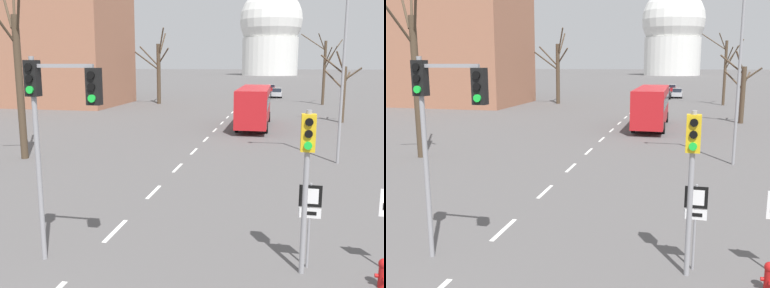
# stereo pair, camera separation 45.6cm
# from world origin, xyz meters

# --- Properties ---
(lane_stripe_1) EXTENTS (0.16, 2.00, 0.01)m
(lane_stripe_1) POSITION_xyz_m (0.00, 7.58, 0.00)
(lane_stripe_1) COLOR silver
(lane_stripe_1) RESTS_ON ground_plane
(lane_stripe_2) EXTENTS (0.16, 2.00, 0.01)m
(lane_stripe_2) POSITION_xyz_m (0.00, 12.08, 0.00)
(lane_stripe_2) COLOR silver
(lane_stripe_2) RESTS_ON ground_plane
(lane_stripe_3) EXTENTS (0.16, 2.00, 0.01)m
(lane_stripe_3) POSITION_xyz_m (0.00, 16.58, 0.00)
(lane_stripe_3) COLOR silver
(lane_stripe_3) RESTS_ON ground_plane
(lane_stripe_4) EXTENTS (0.16, 2.00, 0.01)m
(lane_stripe_4) POSITION_xyz_m (0.00, 21.08, 0.00)
(lane_stripe_4) COLOR silver
(lane_stripe_4) RESTS_ON ground_plane
(lane_stripe_5) EXTENTS (0.16, 2.00, 0.01)m
(lane_stripe_5) POSITION_xyz_m (0.00, 25.58, 0.00)
(lane_stripe_5) COLOR silver
(lane_stripe_5) RESTS_ON ground_plane
(lane_stripe_6) EXTENTS (0.16, 2.00, 0.01)m
(lane_stripe_6) POSITION_xyz_m (0.00, 30.08, 0.00)
(lane_stripe_6) COLOR silver
(lane_stripe_6) RESTS_ON ground_plane
(lane_stripe_7) EXTENTS (0.16, 2.00, 0.01)m
(lane_stripe_7) POSITION_xyz_m (0.00, 34.58, 0.00)
(lane_stripe_7) COLOR silver
(lane_stripe_7) RESTS_ON ground_plane
(lane_stripe_8) EXTENTS (0.16, 2.00, 0.01)m
(lane_stripe_8) POSITION_xyz_m (0.00, 39.08, 0.00)
(lane_stripe_8) COLOR silver
(lane_stripe_8) RESTS_ON ground_plane
(lane_stripe_9) EXTENTS (0.16, 2.00, 0.01)m
(lane_stripe_9) POSITION_xyz_m (0.00, 43.58, 0.00)
(lane_stripe_9) COLOR silver
(lane_stripe_9) RESTS_ON ground_plane
(lane_stripe_10) EXTENTS (0.16, 2.00, 0.01)m
(lane_stripe_10) POSITION_xyz_m (0.00, 48.08, 0.00)
(lane_stripe_10) COLOR silver
(lane_stripe_10) RESTS_ON ground_plane
(lane_stripe_11) EXTENTS (0.16, 2.00, 0.01)m
(lane_stripe_11) POSITION_xyz_m (0.00, 52.58, 0.00)
(lane_stripe_11) COLOR silver
(lane_stripe_11) RESTS_ON ground_plane
(lane_stripe_12) EXTENTS (0.16, 2.00, 0.01)m
(lane_stripe_12) POSITION_xyz_m (0.00, 57.08, 0.00)
(lane_stripe_12) COLOR silver
(lane_stripe_12) RESTS_ON ground_plane
(traffic_signal_near_right) EXTENTS (0.36, 0.34, 4.41)m
(traffic_signal_near_right) POSITION_xyz_m (6.02, 5.79, 3.09)
(traffic_signal_near_right) COLOR gray
(traffic_signal_near_right) RESTS_ON ground_plane
(traffic_signal_centre_tall) EXTENTS (2.11, 0.34, 5.75)m
(traffic_signal_centre_tall) POSITION_xyz_m (-0.63, 5.18, 4.36)
(traffic_signal_centre_tall) COLOR gray
(traffic_signal_centre_tall) RESTS_ON ground_plane
(route_sign_post) EXTENTS (0.60, 0.08, 2.41)m
(route_sign_post) POSITION_xyz_m (6.18, 6.16, 1.64)
(route_sign_post) COLOR gray
(route_sign_post) RESTS_ON ground_plane
(fire_hydrant) EXTENTS (0.40, 0.34, 0.78)m
(fire_hydrant) POSITION_xyz_m (7.99, 5.42, 0.42)
(fire_hydrant) COLOR #B21414
(fire_hydrant) RESTS_ON ground_plane
(street_lamp_right) EXTENTS (2.60, 0.36, 9.49)m
(street_lamp_right) POSITION_xyz_m (8.17, 19.46, 5.77)
(street_lamp_right) COLOR gray
(street_lamp_right) RESTS_ON ground_plane
(sedan_near_left) EXTENTS (1.70, 4.60, 1.53)m
(sedan_near_left) POSITION_xyz_m (3.55, 79.75, 0.79)
(sedan_near_left) COLOR maroon
(sedan_near_left) RESTS_ON ground_plane
(sedan_near_right) EXTENTS (1.88, 4.33, 1.74)m
(sedan_near_right) POSITION_xyz_m (2.92, 64.37, 0.87)
(sedan_near_right) COLOR black
(sedan_near_right) RESTS_ON ground_plane
(sedan_mid_centre) EXTENTS (1.74, 4.11, 1.55)m
(sedan_mid_centre) POSITION_xyz_m (4.76, 66.75, 0.78)
(sedan_mid_centre) COLOR #B7B7BC
(sedan_mid_centre) RESTS_ON ground_plane
(city_bus) EXTENTS (2.66, 10.80, 3.48)m
(city_bus) POSITION_xyz_m (3.11, 32.55, 2.05)
(city_bus) COLOR red
(city_bus) RESTS_ON ground_plane
(bare_tree_left_near) EXTENTS (4.81, 3.96, 10.22)m
(bare_tree_left_near) POSITION_xyz_m (-11.25, 52.19, 4.74)
(bare_tree_left_near) COLOR #473828
(bare_tree_left_near) RESTS_ON ground_plane
(bare_tree_right_near) EXTENTS (3.74, 2.04, 6.68)m
(bare_tree_right_near) POSITION_xyz_m (11.04, 37.28, 3.09)
(bare_tree_right_near) COLOR #473828
(bare_tree_right_near) RESTS_ON ground_plane
(bare_tree_left_far) EXTENTS (4.00, 5.00, 10.81)m
(bare_tree_left_far) POSITION_xyz_m (-9.53, 17.07, 4.94)
(bare_tree_left_far) COLOR #473828
(bare_tree_left_far) RESTS_ON ground_plane
(bare_tree_right_far) EXTENTS (5.58, 3.41, 9.51)m
(bare_tree_right_far) POSITION_xyz_m (11.01, 55.28, 4.86)
(bare_tree_right_far) COLOR #473828
(bare_tree_right_far) RESTS_ON ground_plane
(capitol_dome) EXTENTS (28.58, 28.58, 40.37)m
(capitol_dome) POSITION_xyz_m (0.00, 201.47, 19.66)
(capitol_dome) COLOR silver
(capitol_dome) RESTS_ON ground_plane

